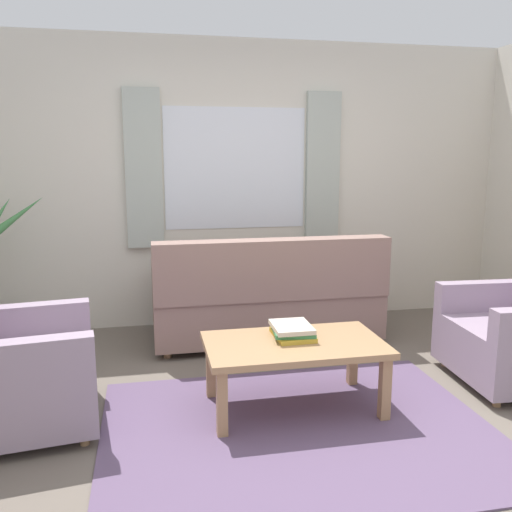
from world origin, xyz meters
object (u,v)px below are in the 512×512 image
at_px(couch, 267,299).
at_px(coffee_table, 294,351).
at_px(armchair_left, 10,370).
at_px(book_stack_on_table, 293,331).

relative_size(couch, coffee_table, 1.73).
relative_size(armchair_left, coffee_table, 0.85).
xyz_separation_m(couch, book_stack_on_table, (-0.10, -1.19, 0.11)).
distance_m(couch, book_stack_on_table, 1.20).
xyz_separation_m(couch, armchair_left, (-1.78, -1.18, -0.01)).
distance_m(couch, coffee_table, 1.28).
bearing_deg(couch, coffee_table, 85.10).
bearing_deg(coffee_table, armchair_left, 176.70).
relative_size(couch, armchair_left, 2.02).
height_order(couch, armchair_left, couch).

